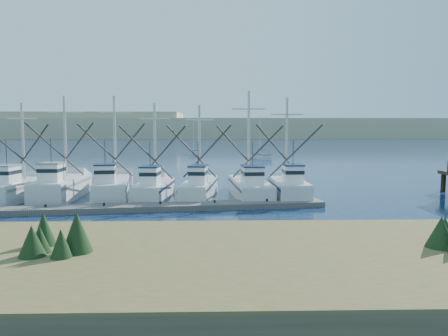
{
  "coord_description": "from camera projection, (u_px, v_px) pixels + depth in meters",
  "views": [
    {
      "loc": [
        -2.96,
        -24.95,
        6.07
      ],
      "look_at": [
        -2.13,
        8.0,
        2.92
      ],
      "focal_mm": 35.0,
      "sensor_mm": 36.0,
      "label": 1
    }
  ],
  "objects": [
    {
      "name": "floating_dock",
      "position": [
        118.0,
        208.0,
        31.41
      ],
      "size": [
        30.51,
        5.89,
        0.41
      ],
      "primitive_type": "cube",
      "rotation": [
        0.0,
        0.0,
        0.13
      ],
      "color": "#66615B",
      "rests_on": "ground"
    },
    {
      "name": "trawler_fleet",
      "position": [
        137.0,
        188.0,
        36.35
      ],
      "size": [
        28.98,
        9.1,
        9.16
      ],
      "color": "silver",
      "rests_on": "ground"
    },
    {
      "name": "ground",
      "position": [
        264.0,
        231.0,
        25.48
      ],
      "size": [
        500.0,
        500.0,
        0.0
      ],
      "primitive_type": "plane",
      "color": "#0B1E32",
      "rests_on": "ground"
    },
    {
      "name": "shore_bank",
      "position": [
        69.0,
        277.0,
        15.25
      ],
      "size": [
        40.0,
        10.0,
        1.6
      ],
      "primitive_type": "cube",
      "color": "#4C422D",
      "rests_on": "ground"
    },
    {
      "name": "dune_ridge",
      "position": [
        218.0,
        128.0,
        233.99
      ],
      "size": [
        360.0,
        60.0,
        10.0
      ],
      "primitive_type": "cube",
      "color": "tan",
      "rests_on": "ground"
    },
    {
      "name": "sailboat_far",
      "position": [
        194.0,
        152.0,
        95.68
      ],
      "size": [
        2.06,
        5.36,
        8.1
      ],
      "rotation": [
        0.0,
        0.0,
        0.04
      ],
      "color": "silver",
      "rests_on": "ground"
    },
    {
      "name": "sailboat_near",
      "position": [
        260.0,
        156.0,
        81.61
      ],
      "size": [
        3.7,
        6.76,
        8.1
      ],
      "rotation": [
        0.0,
        0.0,
        0.33
      ],
      "color": "silver",
      "rests_on": "ground"
    }
  ]
}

